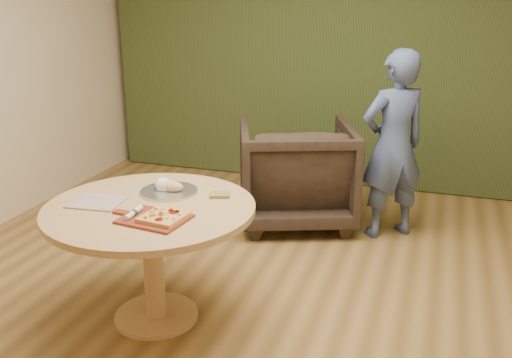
{
  "coord_description": "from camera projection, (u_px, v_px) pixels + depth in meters",
  "views": [
    {
      "loc": [
        1.06,
        -2.84,
        1.95
      ],
      "look_at": [
        0.04,
        0.25,
        0.86
      ],
      "focal_mm": 40.0,
      "sensor_mm": 36.0,
      "label": 1
    }
  ],
  "objects": [
    {
      "name": "cutlery_roll",
      "position": [
        134.0,
        213.0,
        3.13
      ],
      "size": [
        0.04,
        0.2,
        0.03
      ],
      "rotation": [
        0.0,
        0.0,
        0.03
      ],
      "color": "white",
      "rests_on": "pizza_paddle"
    },
    {
      "name": "newspaper",
      "position": [
        97.0,
        202.0,
        3.36
      ],
      "size": [
        0.32,
        0.28,
        0.01
      ],
      "primitive_type": "cube",
      "rotation": [
        0.0,
        0.0,
        0.11
      ],
      "color": "silver",
      "rests_on": "pedestal_table"
    },
    {
      "name": "pedestal_table",
      "position": [
        151.0,
        228.0,
        3.37
      ],
      "size": [
        1.24,
        1.24,
        0.75
      ],
      "rotation": [
        0.0,
        0.0,
        0.02
      ],
      "color": "tan",
      "rests_on": "ground"
    },
    {
      "name": "room_shell",
      "position": [
        235.0,
        97.0,
        3.04
      ],
      "size": [
        5.04,
        6.04,
        2.84
      ],
      "color": "olive",
      "rests_on": "ground"
    },
    {
      "name": "green_packet",
      "position": [
        220.0,
        195.0,
        3.47
      ],
      "size": [
        0.15,
        0.13,
        0.02
      ],
      "primitive_type": "cube",
      "rotation": [
        0.0,
        0.0,
        0.34
      ],
      "color": "brown",
      "rests_on": "pedestal_table"
    },
    {
      "name": "armchair",
      "position": [
        296.0,
        168.0,
        4.89
      ],
      "size": [
        1.2,
        1.17,
        0.97
      ],
      "primitive_type": "imported",
      "rotation": [
        0.0,
        0.0,
        3.51
      ],
      "color": "black",
      "rests_on": "ground"
    },
    {
      "name": "pizza_paddle",
      "position": [
        153.0,
        219.0,
        3.11
      ],
      "size": [
        0.46,
        0.32,
        0.01
      ],
      "rotation": [
        0.0,
        0.0,
        -0.12
      ],
      "color": "maroon",
      "rests_on": "pedestal_table"
    },
    {
      "name": "person_standing",
      "position": [
        393.0,
        146.0,
        4.54
      ],
      "size": [
        0.67,
        0.63,
        1.53
      ],
      "primitive_type": "imported",
      "rotation": [
        0.0,
        0.0,
        3.78
      ],
      "color": "#425483",
      "rests_on": "ground"
    },
    {
      "name": "curtain",
      "position": [
        337.0,
        47.0,
        5.65
      ],
      "size": [
        4.8,
        0.14,
        2.78
      ],
      "primitive_type": "cube",
      "color": "#2B3819",
      "rests_on": "ground"
    },
    {
      "name": "serving_tray",
      "position": [
        169.0,
        191.0,
        3.53
      ],
      "size": [
        0.36,
        0.36,
        0.02
      ],
      "color": "silver",
      "rests_on": "pedestal_table"
    },
    {
      "name": "flatbread_pizza",
      "position": [
        164.0,
        217.0,
        3.09
      ],
      "size": [
        0.24,
        0.24,
        0.04
      ],
      "rotation": [
        0.0,
        0.0,
        -0.12
      ],
      "color": "#E5A559",
      "rests_on": "pizza_paddle"
    },
    {
      "name": "bread_roll",
      "position": [
        167.0,
        186.0,
        3.52
      ],
      "size": [
        0.19,
        0.09,
        0.09
      ],
      "color": "#E0B689",
      "rests_on": "serving_tray"
    }
  ]
}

